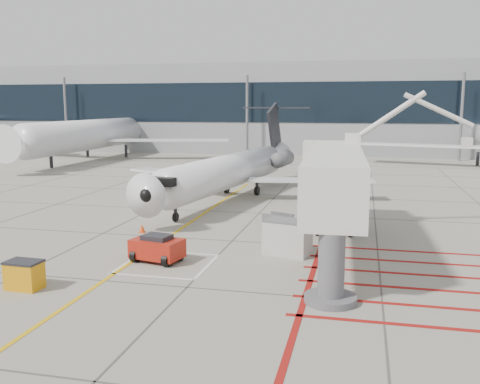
% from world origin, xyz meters
% --- Properties ---
extents(ground_plane, '(260.00, 260.00, 0.00)m').
position_xyz_m(ground_plane, '(0.00, 0.00, 0.00)').
color(ground_plane, gray).
rests_on(ground_plane, ground).
extents(regional_jet, '(27.32, 32.35, 7.64)m').
position_xyz_m(regional_jet, '(-3.82, 14.90, 3.82)').
color(regional_jet, white).
rests_on(regional_jet, ground_plane).
extents(jet_bridge, '(9.17, 18.16, 7.13)m').
position_xyz_m(jet_bridge, '(5.77, 1.72, 3.57)').
color(jet_bridge, silver).
rests_on(jet_bridge, ground_plane).
extents(pushback_tug, '(2.69, 1.99, 1.42)m').
position_xyz_m(pushback_tug, '(-2.64, -0.68, 0.71)').
color(pushback_tug, '#AF1E11').
rests_on(pushback_tug, ground_plane).
extents(spill_bin, '(1.45, 1.01, 1.22)m').
position_xyz_m(spill_bin, '(-6.56, -5.68, 0.61)').
color(spill_bin, orange).
rests_on(spill_bin, ground_plane).
extents(baggage_cart, '(1.96, 1.66, 1.06)m').
position_xyz_m(baggage_cart, '(2.09, 7.28, 0.53)').
color(baggage_cart, '#525256').
rests_on(baggage_cart, ground_plane).
extents(ground_power_unit, '(2.56, 1.88, 1.82)m').
position_xyz_m(ground_power_unit, '(3.43, 1.98, 0.91)').
color(ground_power_unit, beige).
rests_on(ground_power_unit, ground_plane).
extents(cone_nose, '(0.38, 0.38, 0.53)m').
position_xyz_m(cone_nose, '(-5.80, 4.77, 0.26)').
color(cone_nose, '#EA3E0C').
rests_on(cone_nose, ground_plane).
extents(cone_side, '(0.34, 0.34, 0.47)m').
position_xyz_m(cone_side, '(2.87, 6.43, 0.24)').
color(cone_side, '#E03C0B').
rests_on(cone_side, ground_plane).
extents(terminal_building, '(180.00, 28.00, 14.00)m').
position_xyz_m(terminal_building, '(10.00, 70.00, 7.00)').
color(terminal_building, gray).
rests_on(terminal_building, ground_plane).
extents(terminal_glass_band, '(180.00, 0.10, 6.00)m').
position_xyz_m(terminal_glass_band, '(10.00, 55.95, 8.00)').
color(terminal_glass_band, black).
rests_on(terminal_glass_band, ground_plane).
extents(bg_aircraft_b, '(37.39, 41.54, 12.46)m').
position_xyz_m(bg_aircraft_b, '(-30.05, 46.00, 6.23)').
color(bg_aircraft_b, silver).
rests_on(bg_aircraft_b, ground_plane).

